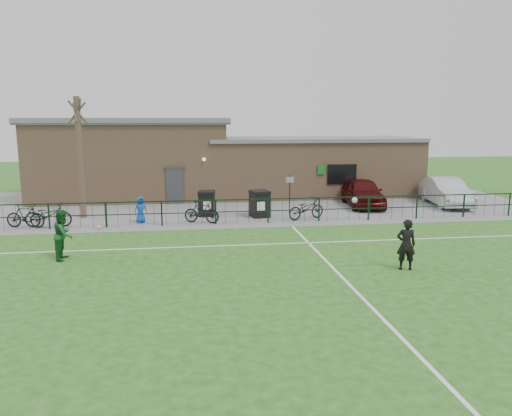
{
  "coord_description": "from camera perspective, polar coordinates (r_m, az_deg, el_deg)",
  "views": [
    {
      "loc": [
        -2.79,
        -15.07,
        4.99
      ],
      "look_at": [
        0.0,
        5.0,
        1.3
      ],
      "focal_mm": 35.0,
      "sensor_mm": 36.0,
      "label": 1
    }
  ],
  "objects": [
    {
      "name": "bicycle_c",
      "position": [
        24.79,
        -22.65,
        -0.76
      ],
      "size": [
        2.12,
        0.8,
        1.1
      ],
      "primitive_type": "imported",
      "rotation": [
        0.0,
        0.0,
        1.54
      ],
      "color": "black",
      "rests_on": "paving_strip"
    },
    {
      "name": "wheelie_bin_left",
      "position": [
        25.68,
        -5.65,
        0.45
      ],
      "size": [
        0.9,
        0.99,
        1.18
      ],
      "primitive_type": "cube",
      "rotation": [
        0.0,
        0.0,
        -0.15
      ],
      "color": "black",
      "rests_on": "paving_strip"
    },
    {
      "name": "clubhouse",
      "position": [
        31.75,
        -4.45,
        5.29
      ],
      "size": [
        24.25,
        5.4,
        4.96
      ],
      "color": "#A67F5C",
      "rests_on": "ground"
    },
    {
      "name": "perimeter_fence",
      "position": [
        23.65,
        -1.0,
        -0.38
      ],
      "size": [
        28.0,
        0.1,
        1.2
      ],
      "primitive_type": "cube",
      "color": "black",
      "rests_on": "ground"
    },
    {
      "name": "bare_tree",
      "position": [
        26.17,
        -19.46,
        5.37
      ],
      "size": [
        0.3,
        0.3,
        6.0
      ],
      "primitive_type": "cylinder",
      "color": "#49362C",
      "rests_on": "ground"
    },
    {
      "name": "pitch_line_mid",
      "position": [
        19.91,
        0.4,
        -4.18
      ],
      "size": [
        28.0,
        0.1,
        0.01
      ],
      "primitive_type": "cube",
      "color": "white",
      "rests_on": "ground"
    },
    {
      "name": "wheelie_bin_right",
      "position": [
        25.21,
        0.42,
        0.4
      ],
      "size": [
        1.01,
        1.1,
        1.25
      ],
      "primitive_type": "cube",
      "rotation": [
        0.0,
        0.0,
        0.23
      ],
      "color": "black",
      "rests_on": "paving_strip"
    },
    {
      "name": "spectator_child",
      "position": [
        24.39,
        -13.06,
        -0.19
      ],
      "size": [
        0.73,
        0.62,
        1.26
      ],
      "primitive_type": "imported",
      "rotation": [
        0.0,
        0.0,
        0.42
      ],
      "color": "#1247AF",
      "rests_on": "paving_strip"
    },
    {
      "name": "ball_ground",
      "position": [
        23.58,
        -17.51,
        -2.11
      ],
      "size": [
        0.22,
        0.22,
        0.22
      ],
      "primitive_type": "sphere",
      "color": "silver",
      "rests_on": "ground"
    },
    {
      "name": "car_silver",
      "position": [
        30.51,
        20.88,
        1.76
      ],
      "size": [
        2.27,
        4.95,
        1.57
      ],
      "primitive_type": "imported",
      "rotation": [
        0.0,
        0.0,
        -0.13
      ],
      "color": "#B2B6BB",
      "rests_on": "paving_strip"
    },
    {
      "name": "sign_post",
      "position": [
        26.26,
        3.87,
        1.6
      ],
      "size": [
        0.07,
        0.07,
        2.0
      ],
      "primitive_type": "cylinder",
      "rotation": [
        0.0,
        0.0,
        0.11
      ],
      "color": "black",
      "rests_on": "paving_strip"
    },
    {
      "name": "car_maroon",
      "position": [
        28.87,
        12.12,
        1.75
      ],
      "size": [
        2.38,
        4.79,
        1.57
      ],
      "primitive_type": "imported",
      "rotation": [
        0.0,
        0.0,
        -0.12
      ],
      "color": "#3F0B0B",
      "rests_on": "paving_strip"
    },
    {
      "name": "paving_strip",
      "position": [
        29.14,
        -2.3,
        0.47
      ],
      "size": [
        34.0,
        13.0,
        0.02
      ],
      "primitive_type": "cube",
      "color": "slate",
      "rests_on": "ground"
    },
    {
      "name": "goalkeeper_kick",
      "position": [
        17.28,
        16.63,
        -3.89
      ],
      "size": [
        1.18,
        3.54,
        1.95
      ],
      "color": "black",
      "rests_on": "ground"
    },
    {
      "name": "bicycle_e",
      "position": [
        24.76,
        5.76,
        -0.06
      ],
      "size": [
        2.14,
        1.39,
        1.06
      ],
      "primitive_type": "imported",
      "rotation": [
        0.0,
        0.0,
        1.94
      ],
      "color": "black",
      "rests_on": "paving_strip"
    },
    {
      "name": "bicycle_b",
      "position": [
        25.02,
        -24.86,
        -0.84
      ],
      "size": [
        1.88,
        0.89,
        1.09
      ],
      "primitive_type": "imported",
      "rotation": [
        0.0,
        0.0,
        1.35
      ],
      "color": "black",
      "rests_on": "paving_strip"
    },
    {
      "name": "outfield_player",
      "position": [
        18.98,
        -21.14,
        -2.85
      ],
      "size": [
        0.75,
        0.93,
        1.79
      ],
      "primitive_type": "imported",
      "rotation": [
        0.0,
        0.0,
        1.48
      ],
      "color": "#164F22",
      "rests_on": "ground"
    },
    {
      "name": "pitch_line_perp",
      "position": [
        16.58,
        9.34,
        -7.32
      ],
      "size": [
        0.1,
        16.0,
        0.01
      ],
      "primitive_type": "cube",
      "color": "white",
      "rests_on": "ground"
    },
    {
      "name": "bicycle_d",
      "position": [
        23.88,
        -6.25,
        -0.47
      ],
      "size": [
        1.8,
        1.12,
        1.05
      ],
      "primitive_type": "imported",
      "rotation": [
        0.0,
        0.0,
        1.18
      ],
      "color": "black",
      "rests_on": "paving_strip"
    },
    {
      "name": "pitch_line_touch",
      "position": [
        23.57,
        -0.94,
        -1.89
      ],
      "size": [
        28.0,
        0.1,
        0.01
      ],
      "primitive_type": "cube",
      "color": "white",
      "rests_on": "ground"
    },
    {
      "name": "ground",
      "position": [
        16.12,
        2.47,
        -7.72
      ],
      "size": [
        90.0,
        90.0,
        0.0
      ],
      "primitive_type": "plane",
      "color": "#235619",
      "rests_on": "ground"
    }
  ]
}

